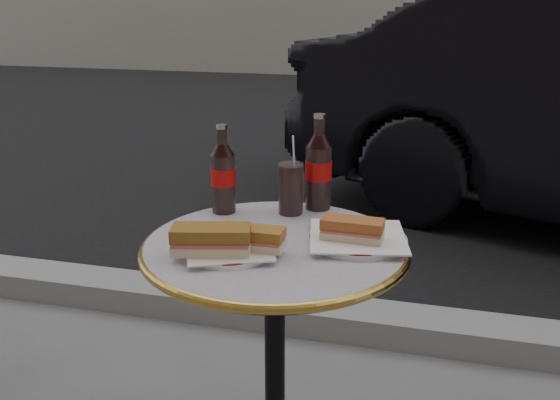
% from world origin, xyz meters
% --- Properties ---
extents(asphalt_road, '(40.00, 8.00, 0.00)m').
position_xyz_m(asphalt_road, '(0.00, 5.00, 0.00)').
color(asphalt_road, black).
rests_on(asphalt_road, ground).
extents(curb, '(40.00, 0.20, 0.12)m').
position_xyz_m(curb, '(0.00, 0.90, 0.05)').
color(curb, gray).
rests_on(curb, ground).
extents(bistro_table, '(0.62, 0.62, 0.73)m').
position_xyz_m(bistro_table, '(0.00, 0.00, 0.37)').
color(bistro_table, '#BAB2C4').
rests_on(bistro_table, ground).
extents(plate_left, '(0.24, 0.24, 0.01)m').
position_xyz_m(plate_left, '(-0.08, -0.08, 0.74)').
color(plate_left, white).
rests_on(plate_left, bistro_table).
extents(plate_right, '(0.24, 0.24, 0.01)m').
position_xyz_m(plate_right, '(0.19, 0.05, 0.74)').
color(plate_right, silver).
rests_on(plate_right, bistro_table).
extents(sandwich_left_a, '(0.18, 0.12, 0.06)m').
position_xyz_m(sandwich_left_a, '(-0.11, -0.12, 0.77)').
color(sandwich_left_a, brown).
rests_on(sandwich_left_a, plate_left).
extents(sandwich_left_b, '(0.14, 0.06, 0.05)m').
position_xyz_m(sandwich_left_b, '(-0.03, -0.08, 0.77)').
color(sandwich_left_b, '#A06628').
rests_on(sandwich_left_b, plate_left).
extents(sandwich_right, '(0.14, 0.07, 0.05)m').
position_xyz_m(sandwich_right, '(0.18, 0.03, 0.77)').
color(sandwich_right, '#AB5D2B').
rests_on(sandwich_right, plate_right).
extents(cola_bottle_left, '(0.07, 0.07, 0.23)m').
position_xyz_m(cola_bottle_left, '(-0.19, 0.17, 0.85)').
color(cola_bottle_left, black).
rests_on(cola_bottle_left, bistro_table).
extents(cola_bottle_right, '(0.09, 0.09, 0.26)m').
position_xyz_m(cola_bottle_right, '(0.05, 0.27, 0.86)').
color(cola_bottle_right, black).
rests_on(cola_bottle_right, bistro_table).
extents(cola_glass, '(0.09, 0.09, 0.14)m').
position_xyz_m(cola_glass, '(-0.01, 0.21, 0.80)').
color(cola_glass, black).
rests_on(cola_glass, bistro_table).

